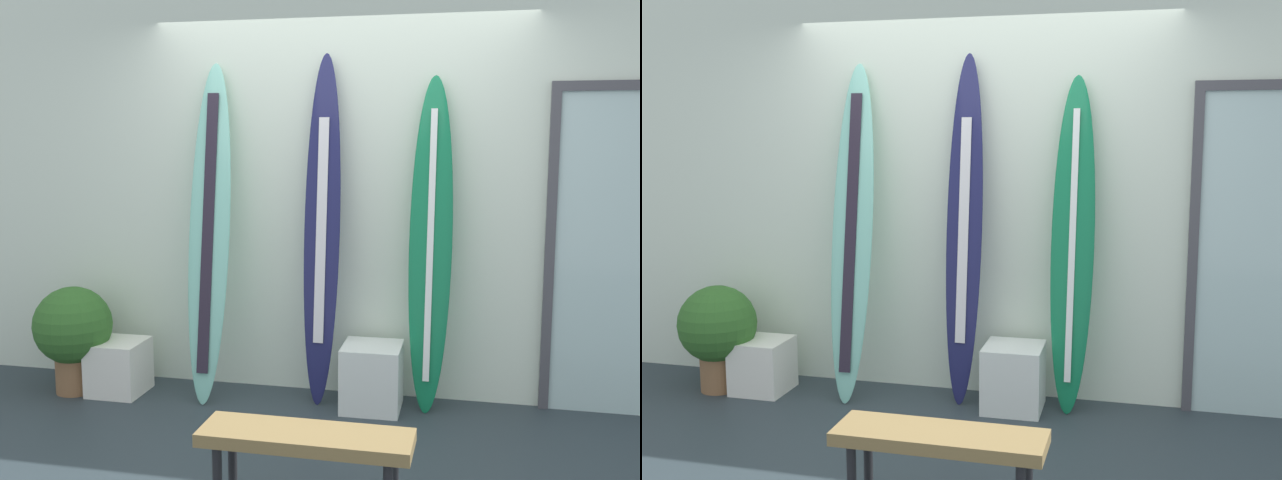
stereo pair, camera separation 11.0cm
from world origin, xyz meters
TOP-DOWN VIEW (x-y plane):
  - ground at (0.00, 0.00)m, footprint 8.00×8.00m
  - wall_back at (0.00, 1.30)m, footprint 7.20×0.20m
  - surfboard_seafoam at (-0.81, 0.94)m, footprint 0.29×0.48m
  - surfboard_navy at (-0.07, 1.02)m, footprint 0.25×0.30m
  - surfboard_emerald at (0.63, 1.02)m, footprint 0.28×0.31m
  - display_block_left at (-1.45, 0.84)m, footprint 0.35×0.35m
  - display_block_center at (0.28, 0.93)m, footprint 0.38×0.38m
  - potted_plant at (-1.75, 0.79)m, footprint 0.53×0.53m
  - bench at (0.21, -0.55)m, footprint 0.96×0.29m

SIDE VIEW (x-z plane):
  - ground at x=0.00m, z-range -0.04..0.00m
  - display_block_left at x=-1.45m, z-range 0.00..0.36m
  - display_block_center at x=0.28m, z-range 0.00..0.42m
  - bench at x=0.21m, z-range 0.16..0.60m
  - potted_plant at x=-1.75m, z-range 0.07..0.80m
  - surfboard_emerald at x=0.63m, z-range 0.00..2.12m
  - surfboard_seafoam at x=-0.81m, z-range -0.01..2.21m
  - surfboard_navy at x=-0.07m, z-range -0.02..2.25m
  - wall_back at x=0.00m, z-range 0.00..2.80m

